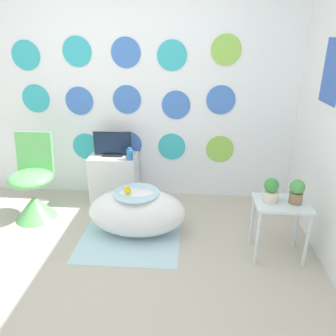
% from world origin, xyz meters
% --- Properties ---
extents(ground_plane, '(12.00, 12.00, 0.00)m').
position_xyz_m(ground_plane, '(0.00, 0.00, 0.00)').
color(ground_plane, '#BCB29E').
extents(wall_back_dotted, '(4.80, 0.05, 2.60)m').
position_xyz_m(wall_back_dotted, '(0.00, 1.78, 1.30)').
color(wall_back_dotted, white).
rests_on(wall_back_dotted, ground_plane).
extents(wall_right, '(0.06, 2.76, 2.60)m').
position_xyz_m(wall_right, '(1.92, 0.88, 1.30)').
color(wall_right, white).
rests_on(wall_right, ground_plane).
extents(rug, '(0.96, 0.74, 0.01)m').
position_xyz_m(rug, '(0.19, 0.70, 0.00)').
color(rug, silver).
rests_on(rug, ground_plane).
extents(bathtub, '(0.94, 0.54, 0.46)m').
position_xyz_m(bathtub, '(0.25, 0.86, 0.23)').
color(bathtub, white).
rests_on(bathtub, ground_plane).
extents(rubber_duck, '(0.07, 0.07, 0.08)m').
position_xyz_m(rubber_duck, '(0.17, 0.80, 0.50)').
color(rubber_duck, yellow).
rests_on(rubber_duck, bathtub).
extents(chair, '(0.45, 0.45, 0.90)m').
position_xyz_m(chair, '(-0.89, 1.08, 0.29)').
color(chair, '#66C166').
rests_on(chair, ground_plane).
extents(tv_cabinet, '(0.53, 0.36, 0.56)m').
position_xyz_m(tv_cabinet, '(-0.13, 1.54, 0.28)').
color(tv_cabinet, silver).
rests_on(tv_cabinet, ground_plane).
extents(tv, '(0.43, 0.12, 0.28)m').
position_xyz_m(tv, '(-0.13, 1.55, 0.68)').
color(tv, black).
rests_on(tv, tv_cabinet).
extents(vase, '(0.07, 0.07, 0.14)m').
position_xyz_m(vase, '(0.09, 1.43, 0.62)').
color(vase, '#2D72B7').
rests_on(vase, tv_cabinet).
extents(side_table, '(0.46, 0.34, 0.53)m').
position_xyz_m(side_table, '(1.53, 0.61, 0.42)').
color(side_table, silver).
rests_on(side_table, ground_plane).
extents(potted_plant_left, '(0.14, 0.14, 0.21)m').
position_xyz_m(potted_plant_left, '(1.43, 0.63, 0.62)').
color(potted_plant_left, beige).
rests_on(potted_plant_left, side_table).
extents(potted_plant_right, '(0.12, 0.12, 0.21)m').
position_xyz_m(potted_plant_right, '(1.63, 0.61, 0.63)').
color(potted_plant_right, '#8C6B4C').
rests_on(potted_plant_right, side_table).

